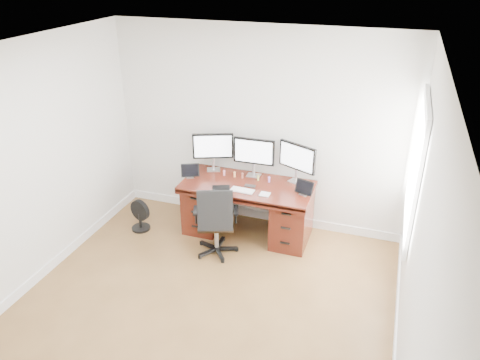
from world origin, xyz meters
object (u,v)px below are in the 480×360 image
(floor_fan, at_px, (140,216))
(monitor_center, at_px, (254,153))
(keyboard, at_px, (242,190))
(office_chair, at_px, (216,232))
(desk, at_px, (248,207))

(floor_fan, xyz_separation_m, monitor_center, (1.43, 0.64, 0.87))
(monitor_center, bearing_deg, floor_fan, -157.26)
(monitor_center, relative_size, keyboard, 1.85)
(office_chair, distance_m, keyboard, 0.62)
(floor_fan, bearing_deg, desk, 30.45)
(monitor_center, bearing_deg, desk, -91.35)
(floor_fan, bearing_deg, monitor_center, 38.87)
(office_chair, height_order, monitor_center, monitor_center)
(floor_fan, relative_size, keyboard, 1.47)
(desk, relative_size, floor_fan, 3.89)
(office_chair, bearing_deg, keyboard, 40.14)
(keyboard, bearing_deg, desk, 92.38)
(office_chair, relative_size, monitor_center, 1.75)
(desk, xyz_separation_m, office_chair, (-0.22, -0.61, -0.08))
(desk, distance_m, monitor_center, 0.72)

